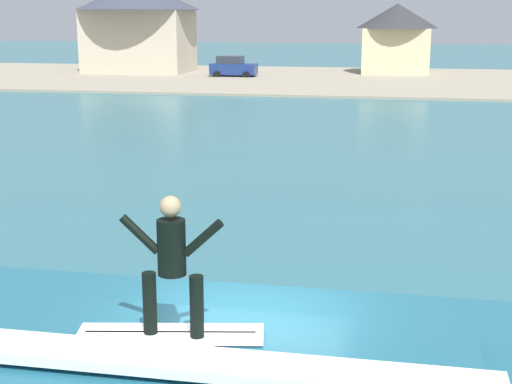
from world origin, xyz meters
name	(u,v)px	position (x,y,z in m)	size (l,w,h in m)	color
wave_crest	(171,382)	(-0.86, -0.58, 0.82)	(8.66, 3.46, 1.73)	#205D73
surfboard	(171,334)	(-0.65, -1.19, 1.76)	(2.19, 0.87, 0.06)	white
surfer	(172,259)	(-0.59, -1.26, 2.70)	(1.19, 0.32, 1.63)	black
shoreline_bank	(379,80)	(0.00, 52.67, 0.08)	(120.00, 26.12, 0.16)	gray
car_near_shore	(233,67)	(-12.20, 53.35, 0.94)	(3.84, 2.06, 1.86)	navy
house_with_chimney	(139,20)	(-21.50, 56.45, 4.76)	(11.08, 11.08, 8.26)	beige
house_small_cottage	(397,35)	(1.18, 59.25, 3.49)	(7.09, 7.09, 6.16)	beige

